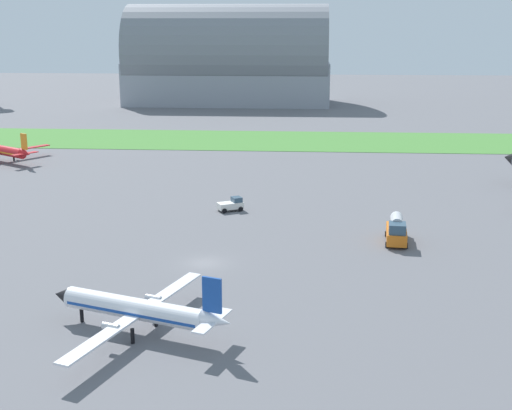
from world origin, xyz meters
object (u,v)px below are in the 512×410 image
object	(u,v)px
airplane_foreground_turboprop	(138,309)
pushback_tug_midfield	(231,205)
fuel_truck_near_gate	(397,230)
airplane_taxiing_turboprop	(3,150)

from	to	relation	value
airplane_foreground_turboprop	pushback_tug_midfield	bearing A→B (deg)	-75.94
fuel_truck_near_gate	airplane_foreground_turboprop	bearing A→B (deg)	-37.06
airplane_foreground_turboprop	fuel_truck_near_gate	distance (m)	37.84
airplane_foreground_turboprop	pushback_tug_midfield	distance (m)	41.53
pushback_tug_midfield	airplane_taxiing_turboprop	bearing A→B (deg)	117.57
airplane_foreground_turboprop	pushback_tug_midfield	xyz separation A→B (m)	(3.74, 41.34, -1.38)
airplane_foreground_turboprop	pushback_tug_midfield	size ratio (longest dim) A/B	5.00
fuel_truck_near_gate	airplane_taxiing_turboprop	bearing A→B (deg)	-118.01
airplane_taxiing_turboprop	airplane_foreground_turboprop	size ratio (longest dim) A/B	0.91
pushback_tug_midfield	airplane_foreground_turboprop	bearing A→B (deg)	-123.16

